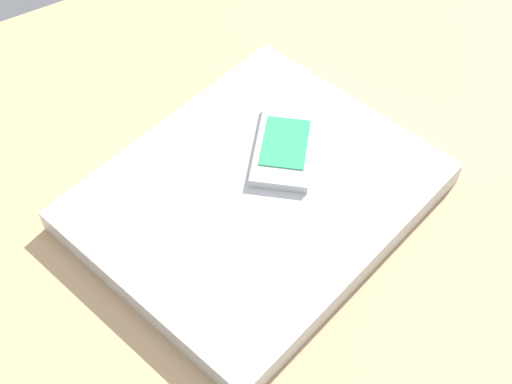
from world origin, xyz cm
name	(u,v)px	position (x,y,z in cm)	size (l,w,h in cm)	color
desk_surface	(229,251)	(0.00, 0.00, 1.50)	(120.00, 80.00, 3.00)	tan
laptop_closed	(256,197)	(4.22, 2.30, 4.28)	(30.12, 24.84, 2.55)	#B7BABC
cell_phone_on_laptop	(285,146)	(8.92, 4.93, 6.07)	(10.42, 11.09, 1.10)	silver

